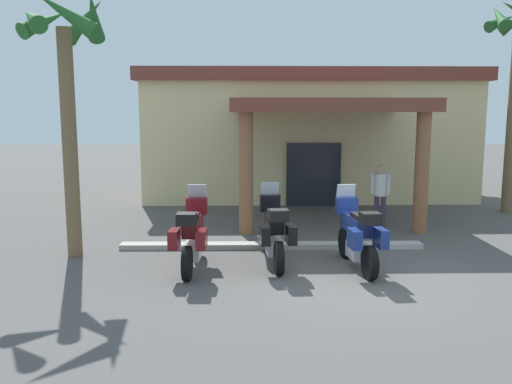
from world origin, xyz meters
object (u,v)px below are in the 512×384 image
motel_building (305,133)px  motorcycle_black (274,231)px  palm_tree_roadside (66,67)px  motorcycle_blue (358,235)px  motorcycle_maroon (192,235)px  pedestrian (380,191)px

motel_building → motorcycle_black: 9.56m
motorcycle_black → palm_tree_roadside: (-4.33, 0.69, 3.36)m
motorcycle_black → motorcycle_blue: (1.66, -0.34, 0.00)m
motorcycle_blue → palm_tree_roadside: 6.95m
motel_building → motorcycle_maroon: (-3.27, -9.62, -1.63)m
palm_tree_roadside → motel_building: bearing=55.3°
motorcycle_blue → palm_tree_roadside: bearing=73.4°
motel_building → pedestrian: 6.05m
motorcycle_maroon → motorcycle_black: (1.66, 0.33, 0.00)m
motorcycle_black → pedestrian: pedestrian is taller
motorcycle_black → motorcycle_maroon: bearing=97.0°
motorcycle_maroon → motorcycle_black: 1.70m
motel_building → motorcycle_maroon: size_ratio=5.37×
motorcycle_black → palm_tree_roadside: bearing=76.6°
motorcycle_maroon → motorcycle_black: same height
motel_building → pedestrian: bearing=-76.2°
motorcycle_maroon → palm_tree_roadside: palm_tree_roadside is taller
motorcycle_maroon → motorcycle_black: bearing=-76.7°
pedestrian → palm_tree_roadside: bearing=136.7°
motorcycle_maroon → pedestrian: (4.73, 3.90, 0.30)m
motel_building → motorcycle_blue: 9.77m
motorcycle_black → motorcycle_blue: bearing=-106.1°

